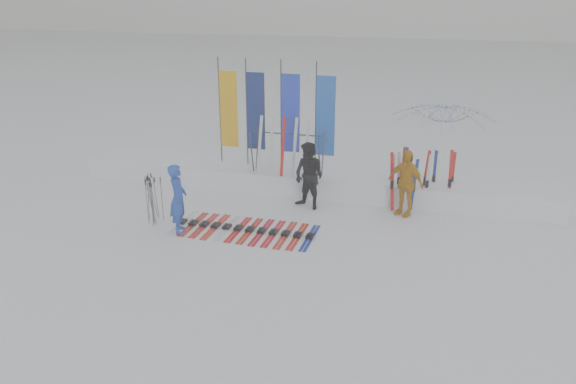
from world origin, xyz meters
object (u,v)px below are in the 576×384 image
(person_yellow, at_px, (405,183))
(ski_rack, at_px, (287,147))
(person_blue, at_px, (178,199))
(tent_canopy, at_px, (440,148))
(person_black, at_px, (309,176))
(ski_row, at_px, (244,229))

(person_yellow, xyz_separation_m, ski_rack, (-3.45, 0.79, 0.49))
(person_blue, bearing_deg, ski_rack, -49.91)
(person_blue, relative_size, tent_canopy, 0.58)
(ski_rack, bearing_deg, person_black, -48.65)
(person_blue, bearing_deg, person_yellow, -85.61)
(tent_canopy, xyz_separation_m, ski_row, (-4.51, -4.24, -1.32))
(tent_canopy, relative_size, ski_row, 0.85)
(person_black, xyz_separation_m, ski_rack, (-0.90, 1.02, 0.46))
(person_blue, height_order, tent_canopy, tent_canopy)
(person_blue, xyz_separation_m, ski_row, (1.51, 0.49, -0.84))
(tent_canopy, height_order, ski_rack, tent_canopy)
(person_black, distance_m, ski_row, 2.43)
(person_black, distance_m, tent_canopy, 4.08)
(person_yellow, height_order, tent_canopy, tent_canopy)
(person_black, bearing_deg, tent_canopy, 58.84)
(person_blue, height_order, person_black, person_black)
(person_yellow, distance_m, tent_canopy, 2.26)
(person_black, relative_size, ski_rack, 0.90)
(person_blue, xyz_separation_m, tent_canopy, (6.02, 4.72, 0.48))
(person_yellow, relative_size, ski_row, 0.50)
(ski_row, bearing_deg, person_blue, -162.18)
(tent_canopy, height_order, ski_row, tent_canopy)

